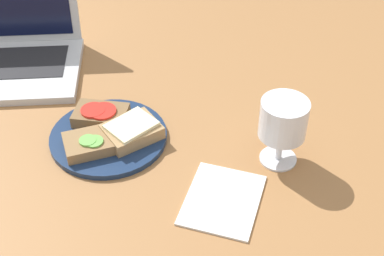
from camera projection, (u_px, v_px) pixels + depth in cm
name	position (u px, v px, depth cm)	size (l,w,h in cm)	color
wooden_table	(163.00, 140.00, 101.91)	(140.00, 140.00, 3.00)	#9E6B3D
plate	(109.00, 137.00, 99.41)	(21.75, 21.75, 1.10)	navy
sandwich_with_cheese	(132.00, 130.00, 97.69)	(12.25, 11.47, 3.06)	#A88456
sandwich_with_tomato	(101.00, 115.00, 101.37)	(11.17, 8.57, 2.83)	brown
sandwich_with_cucumber	(90.00, 143.00, 95.50)	(10.47, 8.97, 2.57)	#937047
wine_glass	(284.00, 122.00, 90.01)	(8.19, 8.19, 12.71)	white
laptop	(0.00, 48.00, 116.21)	(34.46, 25.72, 21.67)	silver
napkin	(223.00, 200.00, 87.86)	(11.84, 14.60, 0.40)	white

